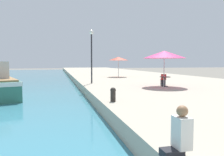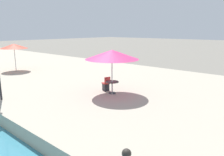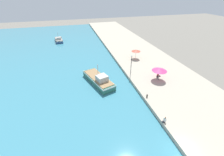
{
  "view_description": "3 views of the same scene",
  "coord_description": "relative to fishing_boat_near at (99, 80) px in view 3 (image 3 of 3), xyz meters",
  "views": [
    {
      "loc": [
        -1.91,
        1.03,
        2.46
      ],
      "look_at": [
        1.5,
        14.64,
        1.48
      ],
      "focal_mm": 35.0,
      "sensor_mm": 36.0,
      "label": 1
    },
    {
      "loc": [
        -3.69,
        7.47,
        4.46
      ],
      "look_at": [
        5.75,
        15.74,
        1.68
      ],
      "focal_mm": 35.0,
      "sensor_mm": 36.0,
      "label": 2
    },
    {
      "loc": [
        -11.37,
        -8.39,
        17.69
      ],
      "look_at": [
        -4.0,
        18.0,
        1.28
      ],
      "focal_mm": 24.0,
      "sensor_mm": 36.0,
      "label": 3
    }
  ],
  "objects": [
    {
      "name": "cafe_table",
      "position": [
        12.67,
        -2.88,
        0.3
      ],
      "size": [
        0.8,
        0.8,
        0.74
      ],
      "color": "#333338",
      "rests_on": "quay_promenade"
    },
    {
      "name": "fishing_boat_mid",
      "position": [
        -9.07,
        33.45,
        -0.2
      ],
      "size": [
        3.28,
        6.83,
        3.38
      ],
      "rotation": [
        0.0,
        0.0,
        0.11
      ],
      "color": "navy",
      "rests_on": "water_basin"
    },
    {
      "name": "mooring_bollard",
      "position": [
        7.31,
        -8.08,
        0.12
      ],
      "size": [
        0.26,
        0.26,
        0.65
      ],
      "color": "#2D2823",
      "rests_on": "quay_promenade"
    },
    {
      "name": "quay_promenade",
      "position": [
        14.76,
        18.26,
        -0.57
      ],
      "size": [
        16.0,
        90.0,
        0.68
      ],
      "color": "#B2A893",
      "rests_on": "ground_plane"
    },
    {
      "name": "cafe_chair_left",
      "position": [
        12.87,
        -2.18,
        0.1
      ],
      "size": [
        0.5,
        0.53,
        0.91
      ],
      "rotation": [
        0.0,
        0.0,
        -0.29
      ],
      "color": "#2D2D33",
      "rests_on": "quay_promenade"
    },
    {
      "name": "person_at_quay",
      "position": [
        7.08,
        -14.1,
        0.2
      ],
      "size": [
        0.53,
        0.36,
        0.98
      ],
      "color": "#232328",
      "rests_on": "quay_promenade"
    },
    {
      "name": "cafe_umbrella_pink",
      "position": [
        12.51,
        -3.01,
        2.16
      ],
      "size": [
        3.12,
        3.12,
        2.66
      ],
      "color": "#B7B7B7",
      "rests_on": "quay_promenade"
    },
    {
      "name": "water_basin",
      "position": [
        -21.24,
        18.26,
        -0.89
      ],
      "size": [
        56.0,
        90.0,
        0.04
      ],
      "color": "teal",
      "rests_on": "ground_plane"
    },
    {
      "name": "cafe_umbrella_white",
      "position": [
        12.36,
        8.93,
        2.07
      ],
      "size": [
        2.47,
        2.47,
        2.52
      ],
      "color": "#B7B7B7",
      "rests_on": "quay_promenade"
    },
    {
      "name": "lamppost",
      "position": [
        7.72,
        0.97,
        2.86
      ],
      "size": [
        0.36,
        0.36,
        4.56
      ],
      "color": "#232328",
      "rests_on": "quay_promenade"
    },
    {
      "name": "fishing_boat_near",
      "position": [
        0.0,
        0.0,
        0.0
      ],
      "size": [
        5.73,
        9.73,
        4.41
      ],
      "rotation": [
        0.0,
        0.0,
        0.31
      ],
      "color": "#33705B",
      "rests_on": "water_basin"
    },
    {
      "name": "ground_plane",
      "position": [
        6.76,
        -18.74,
        -0.91
      ],
      "size": [
        200.0,
        200.0,
        0.0
      ],
      "primitive_type": "plane",
      "color": "slate"
    }
  ]
}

